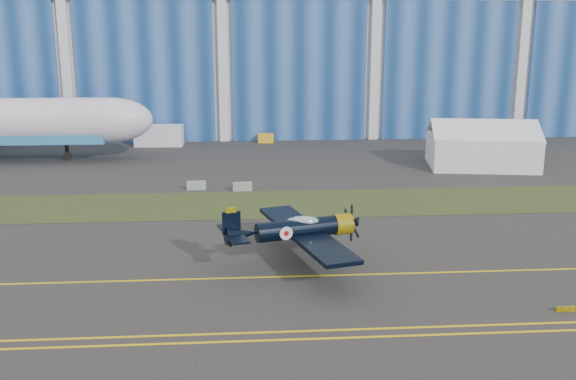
{
  "coord_description": "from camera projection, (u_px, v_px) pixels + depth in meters",
  "views": [
    {
      "loc": [
        2.24,
        -48.87,
        17.48
      ],
      "look_at": [
        6.22,
        6.14,
        3.39
      ],
      "focal_mm": 42.0,
      "sensor_mm": 36.0,
      "label": 1
    }
  ],
  "objects": [
    {
      "name": "hangar",
      "position": [
        225.0,
        33.0,
        117.07
      ],
      "size": [
        220.0,
        45.7,
        30.0
      ],
      "color": "silver",
      "rests_on": "ground"
    },
    {
      "name": "grass_median",
      "position": [
        218.0,
        205.0,
        64.92
      ],
      "size": [
        260.0,
        10.0,
        0.02
      ],
      "primitive_type": "cube",
      "color": "#475128",
      "rests_on": "ground"
    },
    {
      "name": "edge_line_far",
      "position": [
        204.0,
        334.0,
        38.35
      ],
      "size": [
        80.0,
        0.2,
        0.02
      ],
      "primitive_type": "cube",
      "color": "yellow",
      "rests_on": "ground"
    },
    {
      "name": "tug",
      "position": [
        266.0,
        138.0,
        97.57
      ],
      "size": [
        2.35,
        1.65,
        1.27
      ],
      "primitive_type": "cube",
      "rotation": [
        0.0,
        0.0,
        -0.14
      ],
      "color": "yellow",
      "rests_on": "ground"
    },
    {
      "name": "guard_board_right",
      "position": [
        565.0,
        309.0,
        41.3
      ],
      "size": [
        1.2,
        0.15,
        0.35
      ],
      "primitive_type": "cube",
      "color": "yellow",
      "rests_on": "ground"
    },
    {
      "name": "warbird",
      "position": [
        297.0,
        229.0,
        48.38
      ],
      "size": [
        14.77,
        16.41,
        4.1
      ],
      "rotation": [
        0.0,
        0.0,
        0.28
      ],
      "color": "black",
      "rests_on": "ground"
    },
    {
      "name": "taxiway_centreline",
      "position": [
        210.0,
        279.0,
        46.56
      ],
      "size": [
        200.0,
        0.2,
        0.02
      ],
      "primitive_type": "cube",
      "color": "yellow",
      "rests_on": "ground"
    },
    {
      "name": "barrier_b",
      "position": [
        242.0,
        187.0,
        70.24
      ],
      "size": [
        2.06,
        0.84,
        0.9
      ],
      "primitive_type": "cube",
      "rotation": [
        0.0,
        0.0,
        0.13
      ],
      "color": "gray",
      "rests_on": "ground"
    },
    {
      "name": "tent",
      "position": [
        482.0,
        143.0,
        81.27
      ],
      "size": [
        13.81,
        11.01,
        5.83
      ],
      "rotation": [
        0.0,
        0.0,
        -0.15
      ],
      "color": "white",
      "rests_on": "ground"
    },
    {
      "name": "shipping_container",
      "position": [
        159.0,
        136.0,
        94.93
      ],
      "size": [
        6.79,
        2.99,
        2.89
      ],
      "primitive_type": "cube",
      "rotation": [
        0.0,
        0.0,
        -0.05
      ],
      "color": "white",
      "rests_on": "ground"
    },
    {
      "name": "edge_line_near",
      "position": [
        203.0,
        343.0,
        37.38
      ],
      "size": [
        80.0,
        0.2,
        0.02
      ],
      "primitive_type": "cube",
      "color": "yellow",
      "rests_on": "ground"
    },
    {
      "name": "ground",
      "position": [
        213.0,
        254.0,
        51.4
      ],
      "size": [
        260.0,
        260.0,
        0.0
      ],
      "primitive_type": "plane",
      "color": "#333230",
      "rests_on": "ground"
    },
    {
      "name": "barrier_a",
      "position": [
        196.0,
        185.0,
        70.71
      ],
      "size": [
        2.02,
        0.68,
        0.9
      ],
      "primitive_type": "cube",
      "rotation": [
        0.0,
        0.0,
        0.04
      ],
      "color": "gray",
      "rests_on": "ground"
    }
  ]
}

